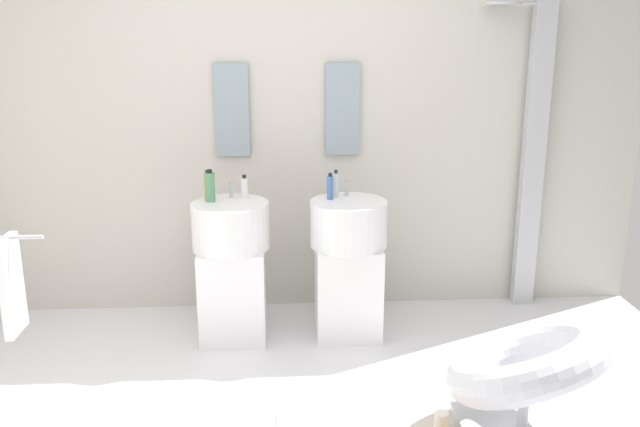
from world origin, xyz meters
TOP-DOWN VIEW (x-y plane):
  - rear_partition at (0.00, 1.65)m, footprint 4.80×0.10m
  - pedestal_sink_left at (-0.36, 1.11)m, footprint 0.47×0.47m
  - pedestal_sink_right at (0.36, 1.11)m, footprint 0.47×0.47m
  - vanity_mirror_left at (-0.36, 1.58)m, footprint 0.22×0.03m
  - vanity_mirror_right at (0.36, 1.58)m, footprint 0.22×0.03m
  - shower_column at (1.63, 1.53)m, footprint 0.49×0.24m
  - lounge_chair at (1.07, -0.09)m, footprint 1.11×1.11m
  - towel_rack at (-1.42, 0.39)m, footprint 0.37×0.22m
  - coffee_mug at (0.70, -0.02)m, footprint 0.07×0.07m
  - soap_bottle_green at (-0.48, 1.15)m, footprint 0.06×0.06m
  - soap_bottle_clear at (0.29, 1.21)m, footprint 0.04×0.04m
  - soap_bottle_white at (-0.27, 1.22)m, footprint 0.04×0.04m
  - soap_bottle_blue at (0.25, 1.16)m, footprint 0.04×0.04m
  - soap_bottle_amber at (-0.49, 1.19)m, footprint 0.04×0.04m

SIDE VIEW (x-z plane):
  - coffee_mug at x=0.70m, z-range 0.01..0.11m
  - lounge_chair at x=1.07m, z-range 0.03..0.67m
  - pedestal_sink_left at x=-0.36m, z-range -0.02..0.95m
  - pedestal_sink_right at x=0.36m, z-range -0.02..0.95m
  - towel_rack at x=-1.42m, z-range 0.15..1.10m
  - soap_bottle_white at x=-0.27m, z-range 0.86..1.01m
  - soap_bottle_blue at x=0.25m, z-range 0.86..1.03m
  - soap_bottle_clear at x=0.29m, z-range 0.86..1.03m
  - soap_bottle_amber at x=-0.49m, z-range 0.86..1.05m
  - soap_bottle_green at x=-0.48m, z-range 0.86..1.06m
  - shower_column at x=1.63m, z-range 0.05..2.10m
  - rear_partition at x=0.00m, z-range 0.00..2.60m
  - vanity_mirror_left at x=-0.36m, z-range 1.07..1.66m
  - vanity_mirror_right at x=0.36m, z-range 1.07..1.66m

